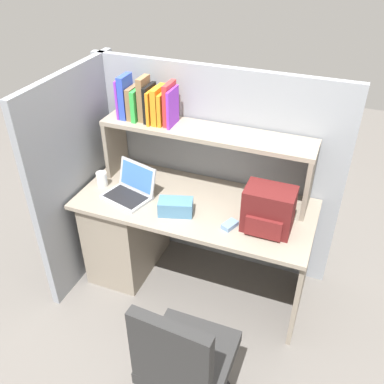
# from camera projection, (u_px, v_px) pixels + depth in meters

# --- Properties ---
(ground_plane) EXTENTS (8.00, 8.00, 0.00)m
(ground_plane) POSITION_uv_depth(u_px,v_px,m) (194.00, 280.00, 3.26)
(ground_plane) COLOR slate
(desk) EXTENTS (1.60, 0.70, 0.73)m
(desk) POSITION_uv_depth(u_px,v_px,m) (146.00, 227.00, 3.15)
(desk) COLOR gray
(desk) RESTS_ON ground_plane
(cubicle_partition_rear) EXTENTS (1.84, 0.05, 1.55)m
(cubicle_partition_rear) POSITION_uv_depth(u_px,v_px,m) (213.00, 170.00, 3.12)
(cubicle_partition_rear) COLOR gray
(cubicle_partition_rear) RESTS_ON ground_plane
(cubicle_partition_left) EXTENTS (0.05, 1.06, 1.55)m
(cubicle_partition_left) POSITION_uv_depth(u_px,v_px,m) (82.00, 176.00, 3.04)
(cubicle_partition_left) COLOR gray
(cubicle_partition_left) RESTS_ON ground_plane
(overhead_hutch) EXTENTS (1.44, 0.28, 0.45)m
(overhead_hutch) POSITION_uv_depth(u_px,v_px,m) (206.00, 143.00, 2.80)
(overhead_hutch) COLOR gray
(overhead_hutch) RESTS_ON desk
(reference_books_on_shelf) EXTENTS (0.40, 0.19, 0.29)m
(reference_books_on_shelf) POSITION_uv_depth(u_px,v_px,m) (147.00, 102.00, 2.81)
(reference_books_on_shelf) COLOR purple
(reference_books_on_shelf) RESTS_ON overhead_hutch
(laptop) EXTENTS (0.37, 0.33, 0.22)m
(laptop) POSITION_uv_depth(u_px,v_px,m) (130.00, 190.00, 2.89)
(laptop) COLOR #B7BABF
(laptop) RESTS_ON desk
(backpack) EXTENTS (0.30, 0.22, 0.29)m
(backpack) POSITION_uv_depth(u_px,v_px,m) (268.00, 210.00, 2.55)
(backpack) COLOR #591919
(backpack) RESTS_ON desk
(computer_mouse) EXTENTS (0.09, 0.12, 0.03)m
(computer_mouse) POSITION_uv_depth(u_px,v_px,m) (230.00, 225.00, 2.62)
(computer_mouse) COLOR #7299C6
(computer_mouse) RESTS_ON desk
(paper_cup) EXTENTS (0.08, 0.08, 0.11)m
(paper_cup) POSITION_uv_depth(u_px,v_px,m) (102.00, 179.00, 2.99)
(paper_cup) COLOR white
(paper_cup) RESTS_ON desk
(tissue_box) EXTENTS (0.25, 0.18, 0.10)m
(tissue_box) POSITION_uv_depth(u_px,v_px,m) (176.00, 207.00, 2.72)
(tissue_box) COLOR teal
(tissue_box) RESTS_ON desk
(office_chair) EXTENTS (0.52, 0.52, 0.93)m
(office_chair) POSITION_uv_depth(u_px,v_px,m) (185.00, 371.00, 2.18)
(office_chair) COLOR black
(office_chair) RESTS_ON ground_plane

